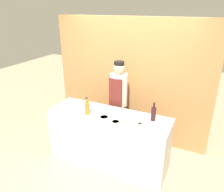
{
  "coord_description": "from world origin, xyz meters",
  "views": [
    {
      "loc": [
        1.41,
        -2.84,
        2.57
      ],
      "look_at": [
        0.0,
        0.13,
        1.2
      ],
      "focal_mm": 35.0,
      "sensor_mm": 36.0,
      "label": 1
    }
  ],
  "objects": [
    {
      "name": "chef_center",
      "position": [
        -0.08,
        0.58,
        0.92
      ],
      "size": [
        0.31,
        0.31,
        1.67
      ],
      "color": "#28282D",
      "rests_on": "ground_plane"
    },
    {
      "name": "cabinet_wall",
      "position": [
        0.0,
        0.99,
        1.2
      ],
      "size": [
        3.1,
        0.18,
        2.4
      ],
      "color": "olive",
      "rests_on": "ground_plane"
    },
    {
      "name": "sauce_bowl_purple",
      "position": [
        0.23,
        -0.22,
        0.95
      ],
      "size": [
        0.13,
        0.13,
        0.04
      ],
      "color": "silver",
      "rests_on": "counter"
    },
    {
      "name": "ground_plane",
      "position": [
        0.0,
        0.0,
        0.0
      ],
      "size": [
        14.0,
        14.0,
        0.0
      ],
      "primitive_type": "plane",
      "color": "tan"
    },
    {
      "name": "sauce_bowl_yellow",
      "position": [
        0.58,
        -0.15,
        0.95
      ],
      "size": [
        0.11,
        0.11,
        0.05
      ],
      "color": "silver",
      "rests_on": "counter"
    },
    {
      "name": "cup_steel",
      "position": [
        0.73,
        -0.21,
        0.97
      ],
      "size": [
        0.09,
        0.09,
        0.09
      ],
      "color": "#B7B7BC",
      "rests_on": "counter"
    },
    {
      "name": "sauce_bowl_brown",
      "position": [
        0.02,
        -0.2,
        0.96
      ],
      "size": [
        0.15,
        0.15,
        0.06
      ],
      "color": "silver",
      "rests_on": "counter"
    },
    {
      "name": "counter",
      "position": [
        0.0,
        0.0,
        0.46
      ],
      "size": [
        2.02,
        0.66,
        0.92
      ],
      "color": "beige",
      "rests_on": "ground_plane"
    },
    {
      "name": "cutting_board",
      "position": [
        -0.68,
        -0.02,
        0.93
      ],
      "size": [
        0.37,
        0.21,
        0.02
      ],
      "color": "white",
      "rests_on": "counter"
    },
    {
      "name": "bottle_wine",
      "position": [
        0.71,
        0.12,
        1.04
      ],
      "size": [
        0.08,
        0.08,
        0.3
      ],
      "color": "black",
      "rests_on": "counter"
    },
    {
      "name": "sauce_bowl_red",
      "position": [
        0.39,
        -0.07,
        0.95
      ],
      "size": [
        0.13,
        0.13,
        0.04
      ],
      "color": "silver",
      "rests_on": "counter"
    },
    {
      "name": "bottle_amber",
      "position": [
        -0.32,
        -0.14,
        1.04
      ],
      "size": [
        0.08,
        0.08,
        0.3
      ],
      "color": "#9E661E",
      "rests_on": "counter"
    },
    {
      "name": "sauce_bowl_orange",
      "position": [
        0.84,
        -0.06,
        0.95
      ],
      "size": [
        0.15,
        0.15,
        0.05
      ],
      "color": "silver",
      "rests_on": "counter"
    }
  ]
}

